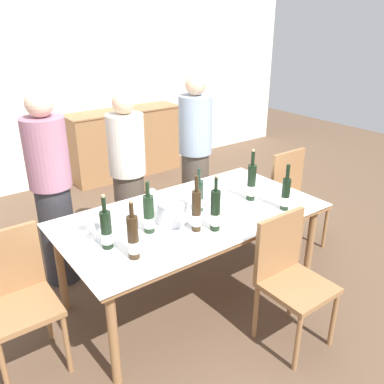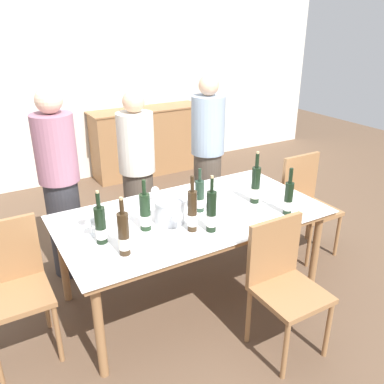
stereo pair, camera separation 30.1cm
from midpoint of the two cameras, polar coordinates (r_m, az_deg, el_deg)
name	(u,v)px [view 2 (the right image)]	position (r m, az deg, el deg)	size (l,w,h in m)	color
ground_plane	(192,293)	(3.47, 2.55, -14.03)	(12.00, 12.00, 0.00)	brown
back_wall	(73,76)	(5.63, -14.91, 15.41)	(8.00, 0.10, 2.80)	silver
sideboard_cabinet	(148,141)	(5.86, -4.78, 7.08)	(1.61, 0.46, 0.94)	#996B42
dining_table	(192,221)	(3.11, 2.77, -4.10)	(2.00, 1.07, 0.73)	#996B42
ice_bucket	(170,210)	(2.92, -0.21, -2.64)	(0.23, 0.23, 0.17)	silver
wine_bottle_0	(211,213)	(2.80, 5.82, -2.97)	(0.07, 0.07, 0.41)	black
wine_bottle_1	(200,197)	(3.08, 3.87, -0.75)	(0.07, 0.07, 0.34)	#1E3323
wine_bottle_2	(101,226)	(2.68, -9.60, -4.79)	(0.07, 0.07, 0.37)	black
wine_bottle_3	(192,212)	(2.79, 3.13, -2.89)	(0.07, 0.07, 0.41)	#332314
wine_bottle_4	(288,198)	(3.15, 16.07, -0.94)	(0.07, 0.07, 0.37)	black
wine_bottle_5	(145,213)	(2.81, -3.56, -3.01)	(0.08, 0.08, 0.37)	black
wine_bottle_6	(124,235)	(2.53, -6.21, -6.10)	(0.07, 0.07, 0.39)	#332314
wine_bottle_7	(256,186)	(3.28, 11.53, 0.84)	(0.07, 0.07, 0.43)	black
wine_glass_0	(211,198)	(3.11, 5.40, -0.86)	(0.08, 0.08, 0.15)	white
wine_glass_1	(91,223)	(2.79, -11.02, -4.38)	(0.08, 0.08, 0.14)	white
wine_glass_2	(155,191)	(3.25, -2.56, 0.02)	(0.07, 0.07, 0.13)	white
wine_glass_3	(85,214)	(2.92, -11.92, -3.14)	(0.08, 0.08, 0.14)	white
wine_glass_4	(177,217)	(2.78, 1.01, -3.66)	(0.08, 0.08, 0.16)	white
chair_left_end	(13,280)	(2.87, -21.14, -11.60)	(0.42, 0.42, 0.93)	#996B42
chair_right_end	(306,199)	(4.02, 17.77, -0.93)	(0.42, 0.42, 0.93)	#996B42
chair_near_front	(283,278)	(2.83, 15.69, -11.60)	(0.42, 0.42, 0.92)	#996B42
person_host	(61,187)	(3.48, -15.66, 0.69)	(0.33, 0.33, 1.63)	#2D2D33
person_guest_left	(138,175)	(3.77, -5.40, 2.40)	(0.33, 0.33, 1.54)	#51473D
person_guest_right	(208,157)	(4.11, 4.30, 4.87)	(0.33, 0.33, 1.62)	#51473D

